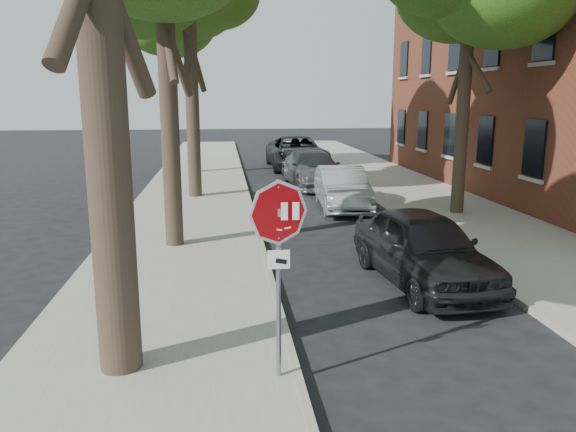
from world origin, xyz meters
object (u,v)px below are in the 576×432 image
tree_far (190,20)px  car_b (342,188)px  car_d (297,153)px  stop_sign (279,242)px  car_a (423,248)px  car_c (313,169)px

tree_far → car_b: 12.75m
car_d → car_b: bearing=-89.9°
stop_sign → car_b: (3.30, 11.55, -1.25)m
car_a → car_c: 12.74m
tree_far → car_b: bearing=-61.0°
car_b → car_c: car_c is taller
stop_sign → tree_far: bearing=95.5°
car_a → car_c: car_a is taller
car_c → tree_far: bearing=133.6°
tree_far → car_a: (5.32, -17.37, -6.47)m
car_b → car_c: 4.95m
car_d → stop_sign: bearing=-98.6°
car_b → car_c: size_ratio=0.84×
car_a → car_b: bearing=84.4°
tree_far → car_c: bearing=-42.1°
stop_sign → car_c: 16.84m
car_c → stop_sign: bearing=-104.9°
stop_sign → car_d: bearing=81.9°
stop_sign → car_c: size_ratio=0.52×
car_b → car_d: 10.82m
car_a → car_c: size_ratio=0.87×
stop_sign → car_b: 12.08m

